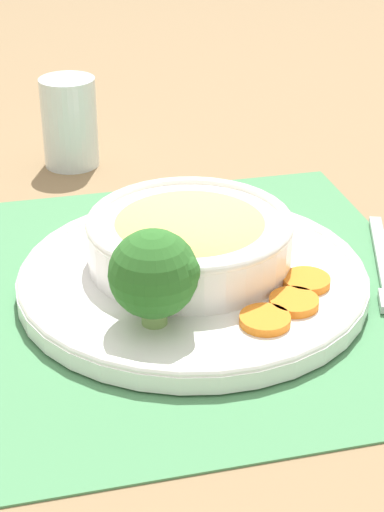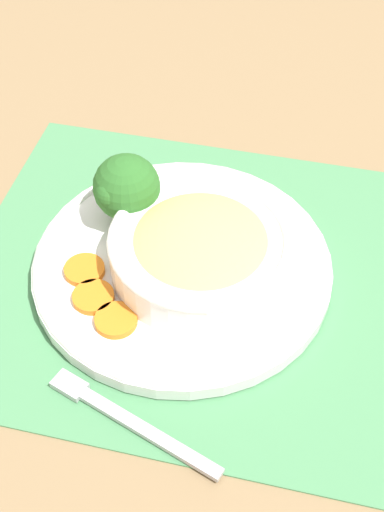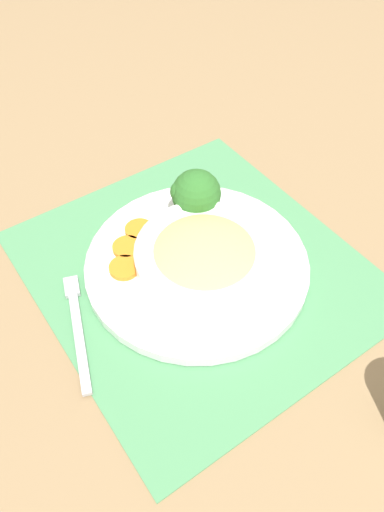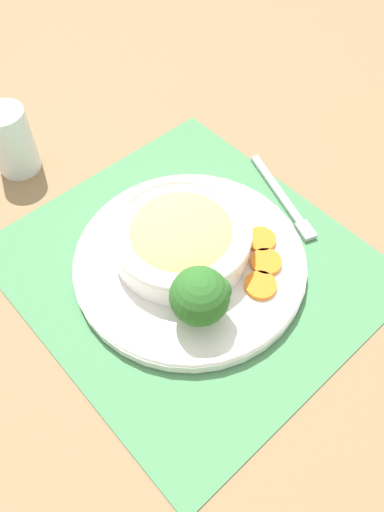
% 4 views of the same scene
% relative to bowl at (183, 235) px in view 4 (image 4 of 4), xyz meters
% --- Properties ---
extents(ground_plane, '(4.00, 4.00, 0.00)m').
position_rel_bowl_xyz_m(ground_plane, '(0.00, 0.02, -0.05)').
color(ground_plane, '#8C704C').
extents(placemat, '(0.48, 0.51, 0.00)m').
position_rel_bowl_xyz_m(placemat, '(0.00, 0.02, -0.05)').
color(placemat, '#4C8C59').
rests_on(placemat, ground_plane).
extents(plate, '(0.32, 0.32, 0.02)m').
position_rel_bowl_xyz_m(plate, '(0.00, 0.02, -0.03)').
color(plate, white).
rests_on(plate, placemat).
extents(bowl, '(0.19, 0.19, 0.05)m').
position_rel_bowl_xyz_m(bowl, '(0.00, 0.00, 0.00)').
color(bowl, white).
rests_on(bowl, plate).
extents(broccoli_floret, '(0.07, 0.07, 0.08)m').
position_rel_bowl_xyz_m(broccoli_floret, '(0.05, 0.10, 0.02)').
color(broccoli_floret, '#759E51').
rests_on(broccoli_floret, plate).
extents(carrot_slice_near, '(0.04, 0.04, 0.01)m').
position_rel_bowl_xyz_m(carrot_slice_near, '(-0.04, 0.11, -0.02)').
color(carrot_slice_near, orange).
rests_on(carrot_slice_near, plate).
extents(carrot_slice_middle, '(0.04, 0.04, 0.01)m').
position_rel_bowl_xyz_m(carrot_slice_middle, '(-0.07, 0.09, -0.02)').
color(carrot_slice_middle, orange).
rests_on(carrot_slice_middle, plate).
extents(carrot_slice_far, '(0.04, 0.04, 0.01)m').
position_rel_bowl_xyz_m(carrot_slice_far, '(-0.09, 0.05, -0.02)').
color(carrot_slice_far, orange).
rests_on(carrot_slice_far, plate).
extents(water_glass, '(0.07, 0.07, 0.11)m').
position_rel_bowl_xyz_m(water_glass, '(0.11, -0.30, 0.00)').
color(water_glass, silver).
rests_on(water_glass, ground_plane).
extents(fork, '(0.06, 0.18, 0.01)m').
position_rel_bowl_xyz_m(fork, '(-0.18, 0.02, -0.04)').
color(fork, '#B7B7BC').
rests_on(fork, placemat).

